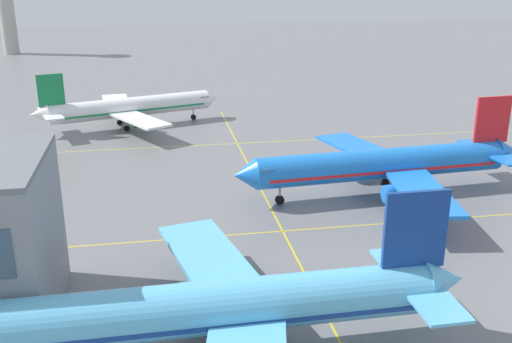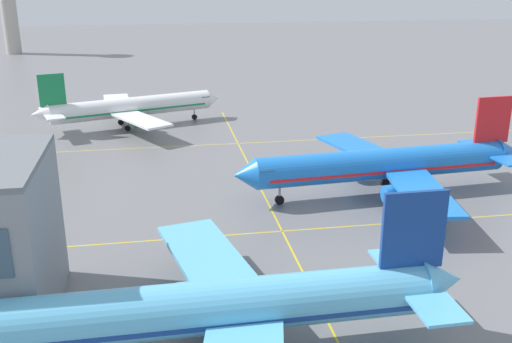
# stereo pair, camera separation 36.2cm
# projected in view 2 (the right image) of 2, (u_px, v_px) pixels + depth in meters

# --- Properties ---
(airliner_front_gate) EXTENTS (41.01, 35.50, 12.79)m
(airliner_front_gate) POSITION_uv_depth(u_px,v_px,m) (214.00, 308.00, 45.30)
(airliner_front_gate) COLOR #5BB7E5
(airliner_front_gate) RESTS_ON ground
(airliner_second_row) EXTENTS (40.45, 34.81, 12.57)m
(airliner_second_row) POSITION_uv_depth(u_px,v_px,m) (385.00, 164.00, 78.45)
(airliner_second_row) COLOR blue
(airliner_second_row) RESTS_ON ground
(airliner_third_row) EXTENTS (35.33, 30.17, 11.22)m
(airliner_third_row) POSITION_uv_depth(u_px,v_px,m) (130.00, 107.00, 112.20)
(airliner_third_row) COLOR white
(airliner_third_row) RESTS_ON ground
(taxiway_markings) EXTENTS (119.98, 120.88, 0.01)m
(taxiway_markings) POSITION_uv_depth(u_px,v_px,m) (282.00, 231.00, 68.80)
(taxiway_markings) COLOR yellow
(taxiway_markings) RESTS_ON ground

